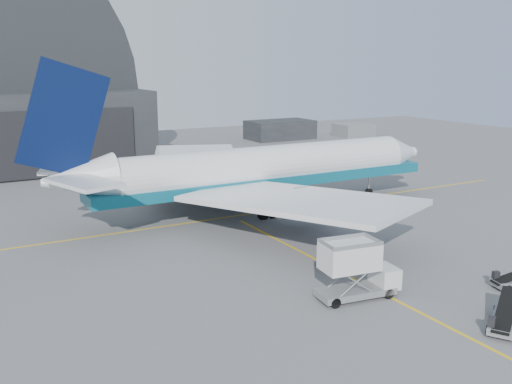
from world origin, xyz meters
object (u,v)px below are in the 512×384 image
pushback_tug (344,255)px  belt_loader_a (504,319)px  airliner (254,170)px  catering_truck (355,270)px

pushback_tug → belt_loader_a: 14.46m
pushback_tug → belt_loader_a: size_ratio=0.89×
airliner → catering_truck: 24.86m
belt_loader_a → airliner: bearing=58.9°
catering_truck → pushback_tug: (3.86, 6.21, -1.42)m
catering_truck → belt_loader_a: 9.89m
pushback_tug → belt_loader_a: belt_loader_a is taller
airliner → belt_loader_a: airliner is taller
airliner → pushback_tug: 18.46m
airliner → belt_loader_a: size_ratio=10.27×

